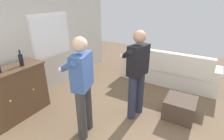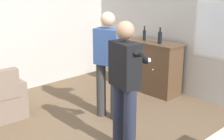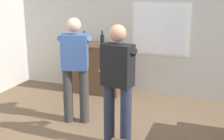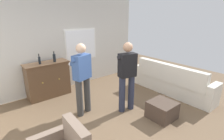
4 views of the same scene
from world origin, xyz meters
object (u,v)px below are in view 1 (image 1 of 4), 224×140
Objects in this scene: ottoman at (180,108)px; person_standing_right at (137,71)px; sideboard_cabinet at (15,93)px; bottle_liquor_amber at (21,60)px; couch at (166,72)px; person_standing_left at (82,84)px.

person_standing_right reaches higher than ottoman.
bottle_liquor_amber reaches higher than sideboard_cabinet.
sideboard_cabinet is (-2.84, 2.13, 0.16)m from couch.
couch is 8.20× the size of bottle_liquor_amber.
person_standing_left is at bearing -86.89° from bottle_liquor_amber.
person_standing_left is 1.00× the size of person_standing_right.
sideboard_cabinet is 1.51m from person_standing_left.
bottle_liquor_amber is 0.18× the size of person_standing_left.
ottoman is at bearing -63.38° from bottle_liquor_amber.
couch is at bearing -38.41° from bottle_liquor_amber.
person_standing_left is (0.07, -1.35, -0.18)m from bottle_liquor_amber.
person_standing_left and person_standing_right have the same top height.
ottoman is 0.33× the size of person_standing_right.
ottoman is at bearing -63.93° from person_standing_right.
couch is 1.42m from ottoman.
bottle_liquor_amber is at bearing 116.62° from ottoman.
couch reaches higher than ottoman.
person_standing_left reaches higher than sideboard_cabinet.
person_standing_right reaches higher than bottle_liquor_amber.
person_standing_right is (1.18, -1.95, 0.44)m from sideboard_cabinet.
person_standing_right is (0.89, -0.54, 0.00)m from person_standing_left.
ottoman is (-1.27, -0.60, -0.15)m from couch.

